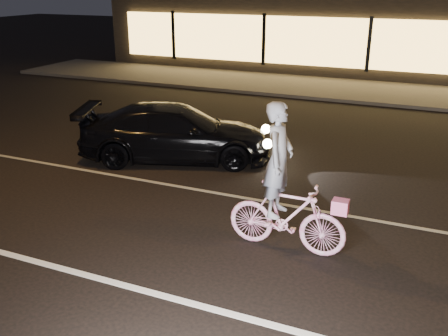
% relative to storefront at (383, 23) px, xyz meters
% --- Properties ---
extents(ground, '(90.00, 90.00, 0.00)m').
position_rel_storefront_xyz_m(ground, '(0.00, -18.97, -2.15)').
color(ground, black).
rests_on(ground, ground).
extents(lane_stripe_near, '(60.00, 0.12, 0.01)m').
position_rel_storefront_xyz_m(lane_stripe_near, '(0.00, -20.47, -2.14)').
color(lane_stripe_near, silver).
rests_on(lane_stripe_near, ground).
extents(lane_stripe_far, '(60.00, 0.10, 0.01)m').
position_rel_storefront_xyz_m(lane_stripe_far, '(0.00, -16.97, -2.14)').
color(lane_stripe_far, gray).
rests_on(lane_stripe_far, ground).
extents(sidewalk, '(30.00, 4.00, 0.12)m').
position_rel_storefront_xyz_m(sidewalk, '(0.00, -5.97, -2.09)').
color(sidewalk, '#383533').
rests_on(sidewalk, ground).
extents(storefront, '(25.40, 8.42, 4.20)m').
position_rel_storefront_xyz_m(storefront, '(0.00, 0.00, 0.00)').
color(storefront, black).
rests_on(storefront, ground).
extents(cyclist, '(1.91, 0.66, 2.40)m').
position_rel_storefront_xyz_m(cyclist, '(0.83, -18.57, -1.29)').
color(cyclist, '#DB3B8D').
rests_on(cyclist, ground).
extents(sedan, '(4.87, 3.31, 1.31)m').
position_rel_storefront_xyz_m(sedan, '(-2.78, -15.44, -1.49)').
color(sedan, black).
rests_on(sedan, ground).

